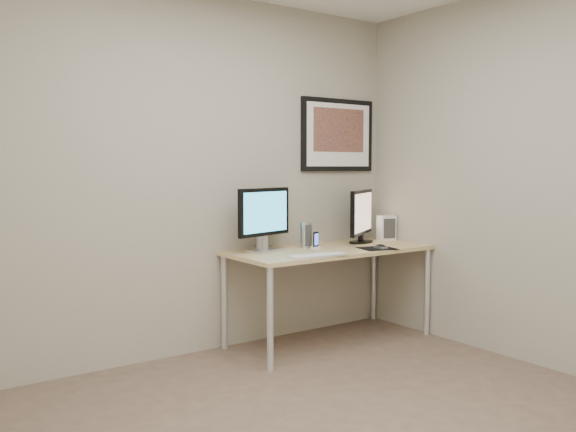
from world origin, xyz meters
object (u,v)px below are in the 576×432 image
at_px(monitor_tv, 361,215).
at_px(speaker_left, 261,238).
at_px(desk, 330,257).
at_px(fan_unit, 386,228).
at_px(monitor_large, 264,217).
at_px(keyboard, 317,255).
at_px(framed_art, 338,135).
at_px(phone_dock, 316,240).
at_px(speaker_right, 305,235).

distance_m(monitor_tv, speaker_left, 0.93).
bearing_deg(desk, fan_unit, 9.61).
height_order(monitor_large, keyboard, monitor_large).
bearing_deg(desk, monitor_tv, 13.29).
distance_m(monitor_tv, fan_unit, 0.33).
height_order(framed_art, monitor_tv, framed_art).
bearing_deg(monitor_tv, fan_unit, -28.43).
relative_size(phone_dock, keyboard, 0.29).
distance_m(speaker_right, keyboard, 0.47).
relative_size(monitor_large, fan_unit, 2.41).
height_order(monitor_large, monitor_tv, monitor_large).
bearing_deg(speaker_right, phone_dock, -60.46).
height_order(framed_art, monitor_large, framed_art).
xyz_separation_m(framed_art, phone_dock, (-0.44, -0.28, -0.83)).
xyz_separation_m(speaker_right, keyboard, (-0.21, -0.42, -0.09)).
bearing_deg(speaker_left, phone_dock, -22.94).
height_order(desk, monitor_large, monitor_large).
bearing_deg(keyboard, fan_unit, 26.79).
distance_m(speaker_left, fan_unit, 1.23).
distance_m(phone_dock, fan_unit, 0.82).
xyz_separation_m(phone_dock, keyboard, (-0.25, -0.34, -0.06)).
height_order(monitor_large, phone_dock, monitor_large).
xyz_separation_m(speaker_left, keyboard, (0.16, -0.48, -0.09)).
height_order(desk, fan_unit, fan_unit).
relative_size(monitor_tv, speaker_left, 2.50).
relative_size(framed_art, speaker_right, 3.77).
bearing_deg(speaker_right, monitor_large, -179.42).
height_order(framed_art, speaker_left, framed_art).
relative_size(desk, monitor_large, 3.14).
bearing_deg(speaker_right, keyboard, -115.57).
bearing_deg(monitor_large, speaker_left, 66.42).
xyz_separation_m(monitor_large, keyboard, (0.17, -0.42, -0.25)).
height_order(monitor_tv, keyboard, monitor_tv).
bearing_deg(fan_unit, phone_dock, -161.09).
bearing_deg(phone_dock, fan_unit, -10.17).
relative_size(monitor_tv, phone_dock, 3.79).
relative_size(speaker_left, keyboard, 0.45).
height_order(desk, speaker_left, speaker_left).
bearing_deg(monitor_tv, speaker_left, 140.93).
bearing_deg(framed_art, desk, -136.54).
xyz_separation_m(monitor_tv, fan_unit, (0.31, 0.02, -0.13)).
bearing_deg(monitor_tv, keyboard, 173.70).
distance_m(desk, fan_unit, 0.75).
relative_size(desk, phone_dock, 12.50).
relative_size(keyboard, fan_unit, 2.06).
bearing_deg(monitor_large, speaker_right, -14.52).
bearing_deg(phone_dock, desk, -45.55).
xyz_separation_m(monitor_tv, phone_dock, (-0.51, -0.04, -0.17)).
xyz_separation_m(monitor_tv, speaker_left, (-0.92, 0.10, -0.14)).
height_order(monitor_tv, phone_dock, monitor_tv).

